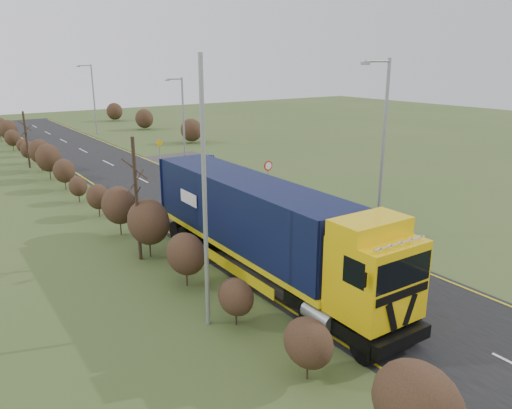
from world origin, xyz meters
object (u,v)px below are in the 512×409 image
object	(u,v)px
streetlight_near	(382,143)
car_red_hatchback	(235,173)
car_blue_sedan	(206,161)
speed_sign	(268,171)
lorry	(263,225)

from	to	relation	value
streetlight_near	car_red_hatchback	bearing A→B (deg)	86.82
car_blue_sedan	speed_sign	xyz separation A→B (m)	(-1.00, -10.89, 1.20)
lorry	car_red_hatchback	xyz separation A→B (m)	(8.84, 16.23, -1.85)
lorry	car_blue_sedan	xyz separation A→B (m)	(9.40, 22.06, -1.91)
lorry	speed_sign	world-z (taller)	lorry
car_blue_sedan	streetlight_near	size ratio (longest dim) A/B	0.38
speed_sign	streetlight_near	bearing A→B (deg)	-92.32
car_red_hatchback	streetlight_near	size ratio (longest dim) A/B	0.41
car_blue_sedan	streetlight_near	xyz separation A→B (m)	(-1.42, -21.48, 4.66)
streetlight_near	speed_sign	size ratio (longest dim) A/B	3.74
lorry	speed_sign	distance (m)	14.00
car_blue_sedan	speed_sign	size ratio (longest dim) A/B	1.44
car_red_hatchback	car_blue_sedan	distance (m)	5.86
car_red_hatchback	lorry	bearing A→B (deg)	54.36
lorry	speed_sign	xyz separation A→B (m)	(8.40, 11.18, -0.71)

